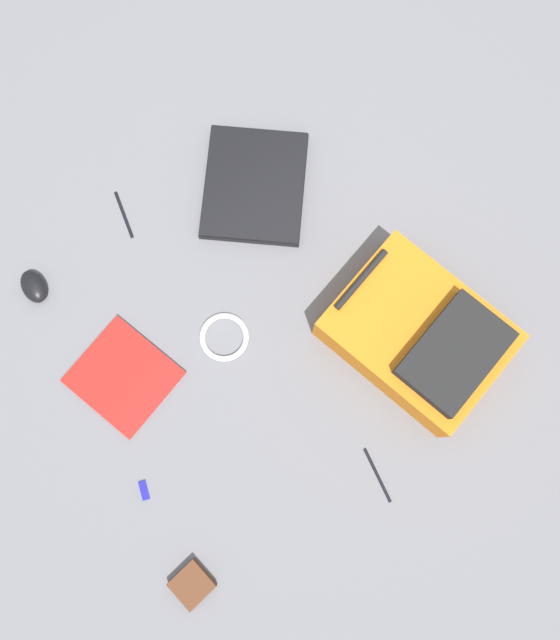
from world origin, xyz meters
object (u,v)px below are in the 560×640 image
at_px(computer_mouse, 34,287).
at_px(laptop, 255,185).
at_px(usb_stick, 144,490).
at_px(pen_blue, 378,475).
at_px(pen_black, 124,214).
at_px(book_blue, 124,377).
at_px(earbud_pouch, 192,585).
at_px(cable_coil, 224,337).
at_px(backpack, 420,336).

bearing_deg(computer_mouse, laptop, -3.57).
bearing_deg(laptop, usb_stick, -143.20).
bearing_deg(pen_blue, laptop, 77.68).
height_order(laptop, pen_black, laptop).
height_order(laptop, book_blue, laptop).
distance_m(laptop, book_blue, 0.60).
bearing_deg(earbud_pouch, pen_blue, -5.27).
xyz_separation_m(cable_coil, pen_black, (-0.04, 0.43, -0.00)).
xyz_separation_m(computer_mouse, pen_black, (0.29, 0.04, -0.02)).
bearing_deg(pen_blue, earbud_pouch, 174.73).
bearing_deg(pen_black, computer_mouse, -171.95).
relative_size(cable_coil, usb_stick, 2.69).
xyz_separation_m(backpack, cable_coil, (-0.39, 0.28, -0.07)).
distance_m(pen_black, pen_blue, 0.94).
distance_m(laptop, pen_black, 0.36).
relative_size(cable_coil, earbud_pouch, 1.51).
bearing_deg(earbud_pouch, usb_stick, 85.46).
relative_size(backpack, book_blue, 1.65).
height_order(pen_blue, earbud_pouch, earbud_pouch).
xyz_separation_m(computer_mouse, pen_blue, (0.45, -0.88, -0.02)).
bearing_deg(cable_coil, laptop, 45.06).
xyz_separation_m(book_blue, earbud_pouch, (-0.13, -0.51, 0.01)).
bearing_deg(backpack, pen_black, 121.28).
height_order(pen_blue, usb_stick, same).
height_order(backpack, computer_mouse, backpack).
height_order(backpack, laptop, backpack).
relative_size(laptop, cable_coil, 3.24).
xyz_separation_m(laptop, earbud_pouch, (-0.68, -0.74, -0.00)).
height_order(earbud_pouch, usb_stick, earbud_pouch).
bearing_deg(backpack, usb_stick, 174.19).
bearing_deg(cable_coil, computer_mouse, 130.62).
height_order(backpack, cable_coil, backpack).
distance_m(computer_mouse, usb_stick, 0.59).
bearing_deg(earbud_pouch, backpack, 12.21).
height_order(backpack, book_blue, backpack).
bearing_deg(pen_blue, book_blue, 124.55).
relative_size(backpack, pen_blue, 3.34).
bearing_deg(computer_mouse, usb_stick, -89.25).
distance_m(computer_mouse, pen_black, 0.30).
distance_m(backpack, pen_blue, 0.36).
bearing_deg(book_blue, usb_stick, -112.21).
bearing_deg(pen_black, cable_coil, -85.06).
xyz_separation_m(pen_black, earbud_pouch, (-0.35, -0.88, 0.01)).
xyz_separation_m(laptop, pen_blue, (-0.17, -0.79, -0.01)).
relative_size(backpack, earbud_pouch, 5.64).
relative_size(book_blue, pen_blue, 2.02).
relative_size(computer_mouse, earbud_pouch, 1.11).
bearing_deg(usb_stick, backpack, -5.81).
bearing_deg(computer_mouse, cable_coil, -44.57).
bearing_deg(usb_stick, cable_coil, 28.74).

